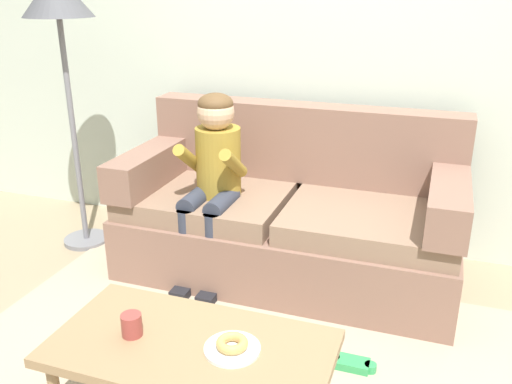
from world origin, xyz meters
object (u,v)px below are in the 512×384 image
at_px(toy_controller, 352,365).
at_px(floor_lamp, 59,15).
at_px(mug, 132,325).
at_px(person_child, 213,170).
at_px(donut, 232,343).
at_px(couch, 290,217).
at_px(coffee_table, 191,353).

distance_m(toy_controller, floor_lamp, 2.55).
xyz_separation_m(mug, floor_lamp, (-1.18, 1.30, 1.04)).
xyz_separation_m(person_child, donut, (0.56, -1.15, -0.24)).
distance_m(couch, coffee_table, 1.37).
height_order(couch, toy_controller, couch).
xyz_separation_m(couch, floor_lamp, (-1.42, -0.09, 1.14)).
relative_size(toy_controller, floor_lamp, 0.13).
bearing_deg(couch, person_child, -152.41).
bearing_deg(couch, toy_controller, -56.86).
relative_size(mug, floor_lamp, 0.05).
distance_m(coffee_table, donut, 0.18).
height_order(donut, floor_lamp, floor_lamp).
height_order(person_child, mug, person_child).
bearing_deg(donut, mug, -174.74).
bearing_deg(floor_lamp, couch, 3.58).
bearing_deg(person_child, donut, -63.84).
distance_m(person_child, donut, 1.30).
bearing_deg(floor_lamp, person_child, -6.79).
height_order(coffee_table, toy_controller, coffee_table).
bearing_deg(donut, person_child, 116.16).
distance_m(couch, toy_controller, 1.03).
distance_m(coffee_table, toy_controller, 0.84).
bearing_deg(mug, floor_lamp, 132.24).
height_order(person_child, floor_lamp, floor_lamp).
height_order(couch, coffee_table, couch).
relative_size(couch, mug, 21.66).
bearing_deg(toy_controller, couch, 102.80).
xyz_separation_m(person_child, toy_controller, (0.93, -0.60, -0.65)).
bearing_deg(mug, couch, 80.34).
relative_size(coffee_table, donut, 8.87).
bearing_deg(floor_lamp, coffee_table, -42.04).
distance_m(mug, toy_controller, 1.05).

